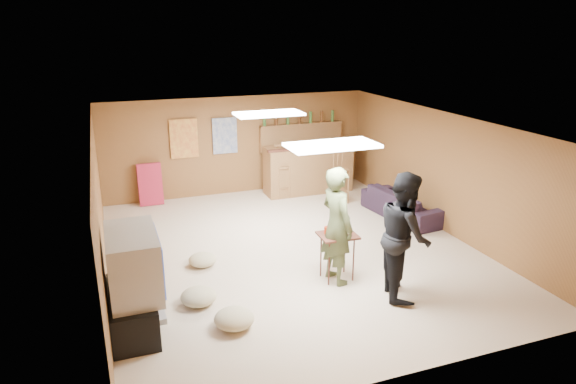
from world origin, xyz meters
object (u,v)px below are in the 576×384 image
object	(u,v)px
bar_counter	(308,169)
person_black	(404,235)
tv_body	(133,263)
person_olive	(337,225)
sofa	(403,204)
tray_table	(337,257)

from	to	relation	value
bar_counter	person_black	world-z (taller)	person_black
tv_body	person_black	bearing A→B (deg)	-6.44
tv_body	person_black	world-z (taller)	person_black
tv_body	person_olive	xyz separation A→B (m)	(2.89, 0.29, -0.01)
bar_counter	person_olive	distance (m)	4.36
tv_body	person_olive	size ratio (longest dim) A/B	0.62
tv_body	person_olive	distance (m)	2.91
tv_body	sofa	bearing A→B (deg)	23.25
person_black	tray_table	world-z (taller)	person_black
person_black	tray_table	size ratio (longest dim) A/B	2.50
person_olive	person_black	world-z (taller)	person_black
tv_body	bar_counter	size ratio (longest dim) A/B	0.55
person_olive	tv_body	bearing A→B (deg)	86.02
person_black	bar_counter	bearing A→B (deg)	11.93
sofa	tray_table	bearing A→B (deg)	122.44
bar_counter	tray_table	world-z (taller)	bar_counter
bar_counter	sofa	xyz separation A→B (m)	(1.16, -2.17, -0.28)
person_olive	tray_table	world-z (taller)	person_olive
tv_body	bar_counter	bearing A→B (deg)	47.00
bar_counter	tray_table	xyz separation A→B (m)	(-1.21, -4.12, -0.19)
person_black	sofa	xyz separation A→B (m)	(1.71, 2.69, -0.63)
person_olive	sofa	size ratio (longest dim) A/B	0.95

